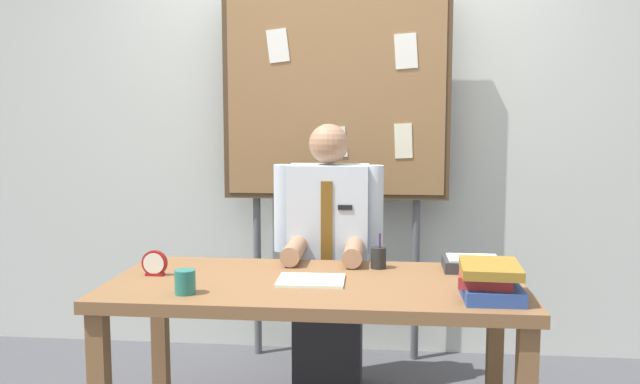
% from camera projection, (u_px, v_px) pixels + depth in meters
% --- Properties ---
extents(back_wall, '(6.40, 0.08, 2.70)m').
position_uv_depth(back_wall, '(338.00, 125.00, 3.92)').
color(back_wall, silver).
rests_on(back_wall, ground_plane).
extents(desk, '(1.71, 0.80, 0.73)m').
position_uv_depth(desk, '(316.00, 300.00, 2.76)').
color(desk, brown).
rests_on(desk, ground_plane).
extents(person, '(0.55, 0.56, 1.37)m').
position_uv_depth(person, '(328.00, 269.00, 3.36)').
color(person, '#2D2D33').
rests_on(person, ground_plane).
extents(bulletin_board, '(1.27, 0.09, 2.10)m').
position_uv_depth(bulletin_board, '(336.00, 101.00, 3.70)').
color(bulletin_board, '#4C3823').
rests_on(bulletin_board, ground_plane).
extents(book_stack, '(0.24, 0.30, 0.13)m').
position_uv_depth(book_stack, '(489.00, 281.00, 2.49)').
color(book_stack, '#2D4C99').
rests_on(book_stack, desk).
extents(open_notebook, '(0.28, 0.22, 0.01)m').
position_uv_depth(open_notebook, '(311.00, 280.00, 2.73)').
color(open_notebook, silver).
rests_on(open_notebook, desk).
extents(desk_clock, '(0.11, 0.04, 0.11)m').
position_uv_depth(desk_clock, '(155.00, 264.00, 2.84)').
color(desk_clock, maroon).
rests_on(desk_clock, desk).
extents(coffee_mug, '(0.08, 0.08, 0.09)m').
position_uv_depth(coffee_mug, '(185.00, 282.00, 2.55)').
color(coffee_mug, '#267266').
rests_on(coffee_mug, desk).
extents(pen_holder, '(0.07, 0.07, 0.16)m').
position_uv_depth(pen_holder, '(378.00, 258.00, 2.97)').
color(pen_holder, '#262626').
rests_on(pen_holder, desk).
extents(paper_tray, '(0.26, 0.20, 0.06)m').
position_uv_depth(paper_tray, '(473.00, 264.00, 2.94)').
color(paper_tray, '#333338').
rests_on(paper_tray, desk).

